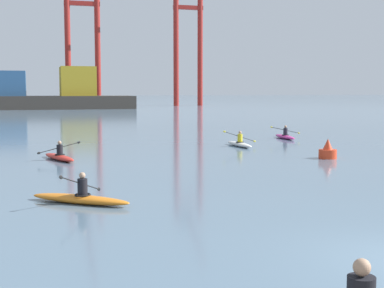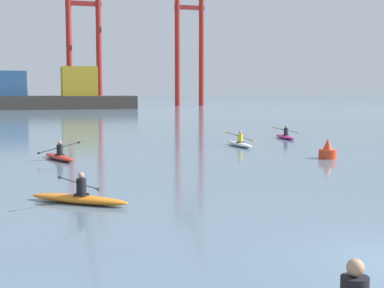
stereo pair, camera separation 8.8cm
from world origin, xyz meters
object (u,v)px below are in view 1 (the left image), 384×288
container_barge (11,96)px  kayak_red (59,156)px  gantry_crane_east_mid (188,29)px  channel_buoy (328,151)px  gantry_crane_west_mid (83,23)px  kayak_magenta (285,136)px  kayak_white (239,144)px  kayak_orange (80,198)px

container_barge → kayak_red: 79.04m
container_barge → gantry_crane_east_mid: (38.05, 14.59, 14.82)m
channel_buoy → kayak_red: size_ratio=0.29×
gantry_crane_west_mid → channel_buoy: gantry_crane_west_mid is taller
kayak_red → kayak_magenta: (15.97, 7.89, 0.00)m
channel_buoy → kayak_white: 7.16m
kayak_magenta → channel_buoy: bearing=-105.1°
container_barge → gantry_crane_west_mid: gantry_crane_west_mid is taller
gantry_crane_west_mid → kayak_orange: gantry_crane_west_mid is taller
gantry_crane_west_mid → channel_buoy: size_ratio=33.75×
kayak_red → kayak_white: (10.90, 3.70, -0.00)m
channel_buoy → kayak_white: size_ratio=0.29×
container_barge → kayak_white: (15.85, -75.15, -2.31)m
container_barge → gantry_crane_east_mid: 43.36m
container_barge → kayak_red: size_ratio=13.47×
gantry_crane_west_mid → kayak_white: bearing=-88.8°
channel_buoy → kayak_red: 13.38m
gantry_crane_east_mid → kayak_red: gantry_crane_east_mid is taller
gantry_crane_east_mid → kayak_red: bearing=-109.5°
container_barge → kayak_orange: bearing=-86.8°
container_barge → kayak_magenta: container_barge is taller
channel_buoy → kayak_orange: bearing=-148.8°
channel_buoy → kayak_red: channel_buoy is taller
gantry_crane_west_mid → channel_buoy: (3.86, -91.96, -17.01)m
gantry_crane_west_mid → channel_buoy: bearing=-87.6°
gantry_crane_west_mid → kayak_orange: bearing=-95.2°
gantry_crane_west_mid → kayak_white: gantry_crane_west_mid is taller
kayak_red → gantry_crane_east_mid: bearing=70.5°
kayak_red → kayak_magenta: same height
kayak_white → channel_buoy: bearing=-72.9°
channel_buoy → kayak_red: (-13.00, 3.14, -0.19)m
gantry_crane_east_mid → kayak_orange: (-32.98, -104.38, -17.13)m
gantry_crane_east_mid → kayak_red: 100.60m
gantry_crane_east_mid → kayak_magenta: 88.92m
kayak_orange → kayak_white: (10.78, 14.63, 0.00)m
kayak_orange → kayak_white: size_ratio=0.89×
channel_buoy → kayak_red: bearing=166.4°
gantry_crane_east_mid → kayak_red: size_ratio=9.88×
kayak_red → kayak_orange: bearing=-89.4°
gantry_crane_west_mid → kayak_magenta: 83.02m
container_barge → gantry_crane_east_mid: size_ratio=1.36×
kayak_orange → gantry_crane_west_mid: bearing=84.8°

